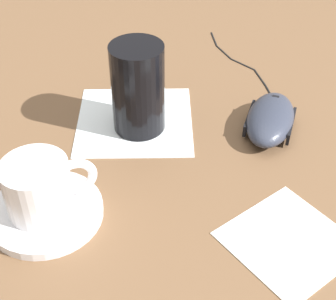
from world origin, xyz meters
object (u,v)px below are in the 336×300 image
Objects in this scene: computer_mouse at (270,119)px; drinking_glass at (138,88)px; saucer at (46,212)px; coffee_cup at (40,187)px.

drinking_glass reaches higher than computer_mouse.
computer_mouse is at bearing 144.01° from saucer.
drinking_glass is (-0.19, 0.02, 0.06)m from saucer.
saucer is at bearing 48.51° from coffee_cup.
coffee_cup reaches higher than computer_mouse.
saucer is at bearing -6.76° from drinking_glass.
saucer is 1.45× the size of coffee_cup.
saucer is at bearing -35.99° from computer_mouse.
coffee_cup is 0.71× the size of computer_mouse.
coffee_cup is at bearing -131.49° from saucer.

